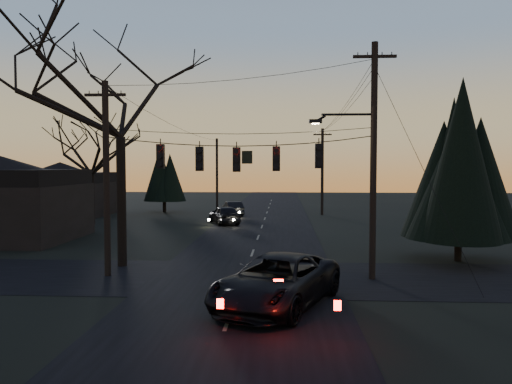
# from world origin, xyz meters

# --- Properties ---
(ground_plane) EXTENTS (160.00, 160.00, 0.00)m
(ground_plane) POSITION_xyz_m (0.00, 0.00, 0.00)
(ground_plane) COLOR black
(main_road) EXTENTS (8.00, 120.00, 0.02)m
(main_road) POSITION_xyz_m (0.00, 20.00, 0.01)
(main_road) COLOR black
(main_road) RESTS_ON ground
(cross_road) EXTENTS (60.00, 7.00, 0.02)m
(cross_road) POSITION_xyz_m (0.00, 10.00, 0.01)
(cross_road) COLOR black
(cross_road) RESTS_ON ground
(utility_pole_right) EXTENTS (5.00, 0.30, 10.00)m
(utility_pole_right) POSITION_xyz_m (5.50, 10.00, 0.00)
(utility_pole_right) COLOR black
(utility_pole_right) RESTS_ON ground
(utility_pole_left) EXTENTS (1.80, 0.30, 8.50)m
(utility_pole_left) POSITION_xyz_m (-6.00, 10.00, 0.00)
(utility_pole_left) COLOR black
(utility_pole_left) RESTS_ON ground
(utility_pole_far_r) EXTENTS (1.80, 0.30, 8.50)m
(utility_pole_far_r) POSITION_xyz_m (5.50, 38.00, 0.00)
(utility_pole_far_r) COLOR black
(utility_pole_far_r) RESTS_ON ground
(utility_pole_far_l) EXTENTS (0.30, 0.30, 8.00)m
(utility_pole_far_l) POSITION_xyz_m (-6.00, 46.00, 0.00)
(utility_pole_far_l) COLOR black
(utility_pole_far_l) RESTS_ON ground
(span_signal_assembly) EXTENTS (11.50, 0.44, 1.66)m
(span_signal_assembly) POSITION_xyz_m (-0.24, 10.00, 5.19)
(span_signal_assembly) COLOR black
(span_signal_assembly) RESTS_ON ground
(bare_tree_left) EXTENTS (10.21, 10.21, 12.43)m
(bare_tree_left) POSITION_xyz_m (-6.06, 12.16, 8.70)
(bare_tree_left) COLOR black
(bare_tree_left) RESTS_ON ground
(evergreen_right) EXTENTS (4.85, 4.85, 8.37)m
(evergreen_right) POSITION_xyz_m (10.57, 14.33, 4.78)
(evergreen_right) COLOR black
(evergreen_right) RESTS_ON ground
(bare_tree_dist) EXTENTS (7.46, 7.46, 8.27)m
(bare_tree_dist) POSITION_xyz_m (-14.07, 28.84, 5.78)
(bare_tree_dist) COLOR black
(bare_tree_dist) RESTS_ON ground
(evergreen_dist) EXTENTS (3.72, 3.72, 5.88)m
(evergreen_dist) POSITION_xyz_m (-10.73, 39.98, 3.53)
(evergreen_dist) COLOR black
(evergreen_dist) RESTS_ON ground
(house_left_far) EXTENTS (9.00, 7.00, 5.20)m
(house_left_far) POSITION_xyz_m (-20.00, 36.00, 2.60)
(house_left_far) COLOR black
(house_left_far) RESTS_ON ground
(suv_near) EXTENTS (5.07, 6.86, 1.73)m
(suv_near) POSITION_xyz_m (1.50, 5.60, 0.87)
(suv_near) COLOR black
(suv_near) RESTS_ON ground
(sedan_oncoming_a) EXTENTS (3.39, 4.89, 1.55)m
(sedan_oncoming_a) POSITION_xyz_m (-3.20, 29.76, 0.77)
(sedan_oncoming_a) COLOR black
(sedan_oncoming_a) RESTS_ON ground
(sedan_oncoming_b) EXTENTS (2.59, 4.40, 1.37)m
(sedan_oncoming_b) POSITION_xyz_m (-3.20, 36.60, 0.69)
(sedan_oncoming_b) COLOR black
(sedan_oncoming_b) RESTS_ON ground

